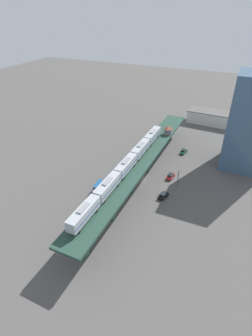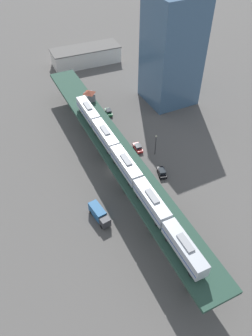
{
  "view_description": "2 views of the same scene",
  "coord_description": "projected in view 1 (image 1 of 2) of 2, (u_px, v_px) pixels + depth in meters",
  "views": [
    {
      "loc": [
        28.1,
        -75.9,
        55.76
      ],
      "look_at": [
        -1.5,
        -10.05,
        10.28
      ],
      "focal_mm": 28.0,
      "sensor_mm": 36.0,
      "label": 1
    },
    {
      "loc": [
        -26.52,
        -60.8,
        64.24
      ],
      "look_at": [
        -1.5,
        -10.05,
        10.28
      ],
      "focal_mm": 35.0,
      "sensor_mm": 36.0,
      "label": 2
    }
  ],
  "objects": [
    {
      "name": "elevated_viaduct",
      "position": [
        141.0,
        162.0,
        93.89
      ],
      "size": [
        9.34,
        92.08,
        8.78
      ],
      "color": "#244135",
      "rests_on": "ground"
    },
    {
      "name": "street_lamp",
      "position": [
        178.0,
        177.0,
        92.06
      ],
      "size": [
        0.44,
        0.44,
        6.94
      ],
      "color": "black",
      "rests_on": "ground"
    },
    {
      "name": "office_tower",
      "position": [
        251.0,
        123.0,
        97.14
      ],
      "size": [
        16.0,
        16.0,
        36.0
      ],
      "color": "#3D5B7A",
      "rests_on": "ground"
    },
    {
      "name": "warehouse_building",
      "position": [
        215.0,
        118.0,
        140.95
      ],
      "size": [
        29.08,
        11.75,
        6.8
      ],
      "color": "beige",
      "rests_on": "ground"
    },
    {
      "name": "subway_train",
      "position": [
        126.0,
        165.0,
        84.78
      ],
      "size": [
        3.47,
        62.43,
        4.45
      ],
      "color": "#ADB2BA",
      "rests_on": "elevated_viaduct"
    },
    {
      "name": "street_car_red",
      "position": [
        171.0,
        176.0,
        98.08
      ],
      "size": [
        2.4,
        4.6,
        1.89
      ],
      "color": "#AD1E1E",
      "rests_on": "ground"
    },
    {
      "name": "street_car_green",
      "position": [
        184.0,
        151.0,
        114.47
      ],
      "size": [
        2.63,
        4.67,
        1.89
      ],
      "color": "#1E6638",
      "rests_on": "ground"
    },
    {
      "name": "street_car_black",
      "position": [
        163.0,
        195.0,
        88.2
      ],
      "size": [
        2.9,
        4.72,
        1.89
      ],
      "color": "black",
      "rests_on": "ground"
    },
    {
      "name": "signal_hut",
      "position": [
        168.0,
        130.0,
        110.04
      ],
      "size": [
        3.25,
        3.25,
        3.4
      ],
      "color": "slate",
      "rests_on": "elevated_viaduct"
    },
    {
      "name": "delivery_truck",
      "position": [
        98.0,
        188.0,
        90.23
      ],
      "size": [
        3.12,
        7.42,
        3.2
      ],
      "color": "#333338",
      "rests_on": "ground"
    },
    {
      "name": "ground_plane",
      "position": [
        141.0,
        179.0,
        98.04
      ],
      "size": [
        400.0,
        400.0,
        0.0
      ],
      "primitive_type": "plane",
      "color": "#514F4C"
    }
  ]
}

